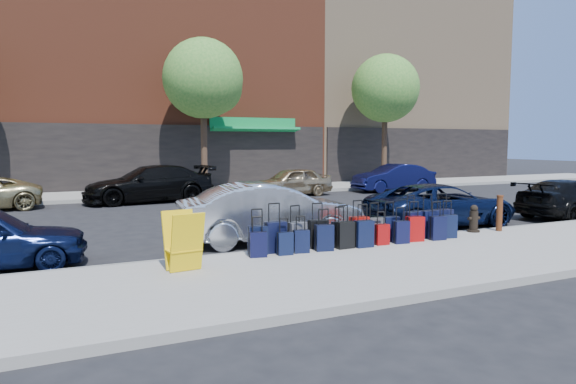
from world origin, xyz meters
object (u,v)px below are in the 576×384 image
car_near_2 (441,205)px  car_far_3 (394,178)px  bollard (499,213)px  car_far_1 (149,184)px  tree_right (387,90)px  car_far_2 (291,182)px  suitcase_front_5 (359,230)px  tree_center (206,81)px  display_rack (183,242)px  car_near_3 (572,199)px  fire_hydrant (474,219)px  car_near_1 (271,213)px

car_near_2 → car_far_3: (5.39, 9.56, 0.07)m
bollard → car_far_3: (5.22, 11.58, 0.06)m
bollard → car_far_1: bearing=120.1°
bollard → car_far_3: size_ratio=0.22×
tree_right → car_far_2: (-7.27, -2.62, -4.75)m
car_far_3 → bollard: bearing=-21.6°
suitcase_front_5 → bollard: suitcase_front_5 is taller
bollard → car_far_1: (-6.92, 11.95, 0.13)m
tree_center → tree_right: same height
tree_center → car_near_2: size_ratio=1.61×
car_far_2 → display_rack: bearing=-35.9°
car_near_3 → car_far_3: car_far_3 is taller
tree_center → fire_hydrant: tree_center is taller
display_rack → fire_hydrant: bearing=-1.4°
car_near_2 → suitcase_front_5: bearing=119.5°
car_near_1 → car_near_3: car_near_1 is taller
tree_right → car_far_2: size_ratio=1.86×
bollard → car_near_2: 2.03m
tree_center → bollard: tree_center is taller
car_near_1 → display_rack: bearing=136.7°
suitcase_front_5 → display_rack: size_ratio=0.95×
tree_right → car_far_1: 14.67m
bollard → car_near_3: car_near_3 is taller
tree_right → fire_hydrant: bearing=-117.8°
bollard → display_rack: bearing=-175.7°
car_near_2 → car_far_2: car_far_2 is taller
tree_center → car_near_2: 13.72m
suitcase_front_5 → bollard: size_ratio=1.07×
bollard → display_rack: (-8.54, -0.64, 0.04)m
bollard → tree_center: bearing=104.5°
suitcase_front_5 → fire_hydrant: (3.60, 0.11, 0.01)m
tree_right → car_near_1: tree_right is taller
fire_hydrant → display_rack: 7.87m
tree_right → fire_hydrant: tree_right is taller
tree_right → car_far_3: 5.70m
car_far_3 → car_near_3: bearing=0.9°
bollard → car_near_3: size_ratio=0.22×
tree_center → car_far_3: (8.94, -2.80, -4.71)m
suitcase_front_5 → car_far_1: size_ratio=0.19×
tree_center → display_rack: (-4.82, -15.02, -4.73)m
car_near_2 → car_far_1: bearing=38.5°
car_near_1 → car_near_2: bearing=-82.5°
tree_center → bollard: bearing=-75.5°
suitcase_front_5 → car_near_3: car_near_3 is taller
car_near_2 → tree_center: bearing=20.3°
suitcase_front_5 → car_far_2: 12.30m
fire_hydrant → car_near_1: 5.31m
tree_center → bollard: (3.72, -14.38, -4.77)m
tree_right → car_near_1: bearing=-134.9°
tree_center → tree_right: (10.50, 0.00, 0.00)m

